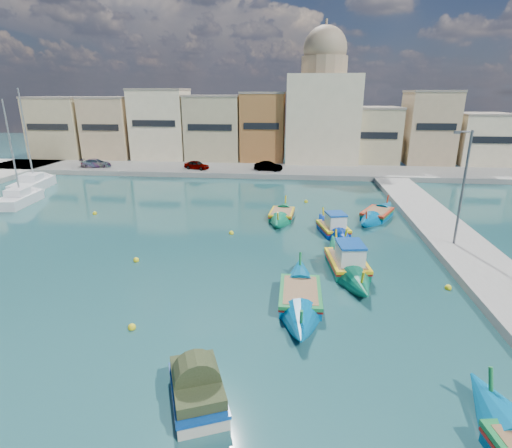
% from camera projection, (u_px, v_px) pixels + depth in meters
% --- Properties ---
extents(ground, '(160.00, 160.00, 0.00)m').
position_uv_depth(ground, '(177.00, 276.00, 23.29)').
color(ground, '#123636').
rests_on(ground, ground).
extents(east_quay, '(4.00, 70.00, 0.50)m').
position_uv_depth(east_quay, '(503.00, 288.00, 21.40)').
color(east_quay, gray).
rests_on(east_quay, ground).
extents(north_quay, '(80.00, 8.00, 0.60)m').
position_uv_depth(north_quay, '(247.00, 170.00, 53.41)').
color(north_quay, gray).
rests_on(north_quay, ground).
extents(north_townhouses, '(83.20, 7.87, 10.19)m').
position_uv_depth(north_townhouses, '(298.00, 130.00, 58.22)').
color(north_townhouses, tan).
rests_on(north_townhouses, ground).
extents(church_block, '(10.00, 10.00, 19.10)m').
position_uv_depth(church_block, '(322.00, 106.00, 57.42)').
color(church_block, beige).
rests_on(church_block, ground).
extents(quay_street_lamp, '(1.18, 0.16, 8.00)m').
position_uv_depth(quay_street_lamp, '(462.00, 188.00, 25.84)').
color(quay_street_lamp, '#595B60').
rests_on(quay_street_lamp, ground).
extents(parked_cars, '(27.20, 2.38, 1.18)m').
position_uv_depth(parked_cars, '(177.00, 165.00, 52.63)').
color(parked_cars, '#4C1919').
rests_on(parked_cars, north_quay).
extents(luzzu_turquoise_cabin, '(3.13, 9.33, 2.94)m').
position_uv_depth(luzzu_turquoise_cabin, '(347.00, 264.00, 24.07)').
color(luzzu_turquoise_cabin, '#0A6F4D').
rests_on(luzzu_turquoise_cabin, ground).
extents(luzzu_blue_cabin, '(3.55, 7.58, 2.61)m').
position_uv_depth(luzzu_blue_cabin, '(333.00, 229.00, 30.38)').
color(luzzu_blue_cabin, '#002EA8').
rests_on(luzzu_blue_cabin, ground).
extents(luzzu_cyan_mid, '(5.44, 8.13, 2.41)m').
position_uv_depth(luzzu_cyan_mid, '(377.00, 215.00, 34.10)').
color(luzzu_cyan_mid, '#005E98').
rests_on(luzzu_cyan_mid, ground).
extents(luzzu_green, '(2.44, 7.40, 2.29)m').
position_uv_depth(luzzu_green, '(282.00, 216.00, 33.98)').
color(luzzu_green, '#0A714B').
rests_on(luzzu_green, ground).
extents(luzzu_blue_south, '(2.13, 8.84, 2.55)m').
position_uv_depth(luzzu_blue_south, '(300.00, 298.00, 20.35)').
color(luzzu_blue_south, '#00629D').
rests_on(luzzu_blue_south, ground).
extents(tender_near, '(2.79, 3.60, 1.57)m').
position_uv_depth(tender_near, '(197.00, 390.00, 13.73)').
color(tender_near, beige).
rests_on(tender_near, ground).
extents(yacht_north, '(3.60, 8.90, 11.54)m').
position_uv_depth(yacht_north, '(41.00, 182.00, 45.85)').
color(yacht_north, white).
rests_on(yacht_north, ground).
extents(yacht_midnorth, '(2.92, 7.55, 10.46)m').
position_uv_depth(yacht_midnorth, '(28.00, 196.00, 39.62)').
color(yacht_midnorth, white).
rests_on(yacht_midnorth, ground).
extents(mooring_buoys, '(26.44, 23.32, 0.36)m').
position_uv_depth(mooring_buoys, '(223.00, 243.00, 28.26)').
color(mooring_buoys, yellow).
rests_on(mooring_buoys, ground).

